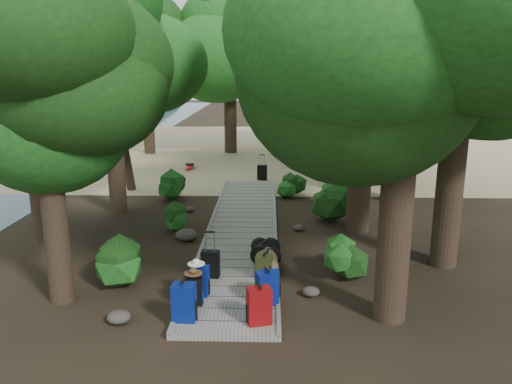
# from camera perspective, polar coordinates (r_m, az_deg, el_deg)

# --- Properties ---
(ground) EXTENTS (120.00, 120.00, 0.00)m
(ground) POSITION_cam_1_polar(r_m,az_deg,el_deg) (13.58, -1.80, -5.85)
(ground) COLOR #312318
(ground) RESTS_ON ground
(sand_beach) EXTENTS (40.00, 22.00, 0.02)m
(sand_beach) POSITION_cam_1_polar(r_m,az_deg,el_deg) (29.12, 0.00, 4.95)
(sand_beach) COLOR tan
(sand_beach) RESTS_ON ground
(boardwalk) EXTENTS (2.00, 12.00, 0.12)m
(boardwalk) POSITION_cam_1_polar(r_m,az_deg,el_deg) (14.50, -1.58, -4.28)
(boardwalk) COLOR gray
(boardwalk) RESTS_ON ground
(backpack_left_a) EXTENTS (0.44, 0.32, 0.79)m
(backpack_left_a) POSITION_cam_1_polar(r_m,az_deg,el_deg) (9.35, -8.23, -12.15)
(backpack_left_a) COLOR navy
(backpack_left_a) RESTS_ON boardwalk
(backpack_left_b) EXTENTS (0.36, 0.27, 0.63)m
(backpack_left_b) POSITION_cam_1_polar(r_m,az_deg,el_deg) (9.94, -7.16, -10.97)
(backpack_left_b) COLOR black
(backpack_left_b) RESTS_ON boardwalk
(backpack_left_c) EXTENTS (0.40, 0.31, 0.68)m
(backpack_left_c) POSITION_cam_1_polar(r_m,az_deg,el_deg) (10.30, -6.48, -9.85)
(backpack_left_c) COLOR navy
(backpack_left_c) RESTS_ON boardwalk
(backpack_right_a) EXTENTS (0.48, 0.40, 0.75)m
(backpack_right_a) POSITION_cam_1_polar(r_m,az_deg,el_deg) (9.18, 0.36, -12.65)
(backpack_right_a) COLOR maroon
(backpack_right_a) RESTS_ON boardwalk
(backpack_right_b) EXTENTS (0.48, 0.40, 0.73)m
(backpack_right_b) POSITION_cam_1_polar(r_m,az_deg,el_deg) (9.86, 1.27, -10.74)
(backpack_right_b) COLOR navy
(backpack_right_b) RESTS_ON boardwalk
(backpack_right_c) EXTENTS (0.38, 0.27, 0.64)m
(backpack_right_c) POSITION_cam_1_polar(r_m,az_deg,el_deg) (10.12, 1.61, -10.34)
(backpack_right_c) COLOR navy
(backpack_right_c) RESTS_ON boardwalk
(backpack_right_d) EXTENTS (0.40, 0.31, 0.56)m
(backpack_right_d) POSITION_cam_1_polar(r_m,az_deg,el_deg) (11.05, 0.94, -8.40)
(backpack_right_d) COLOR #3B4019
(backpack_right_d) RESTS_ON boardwalk
(duffel_right_khaki) EXTENTS (0.53, 0.72, 0.45)m
(duffel_right_khaki) POSITION_cam_1_polar(r_m,az_deg,el_deg) (11.42, 1.31, -7.93)
(duffel_right_khaki) COLOR brown
(duffel_right_khaki) RESTS_ON boardwalk
(duffel_right_black) EXTENTS (0.72, 0.87, 0.47)m
(duffel_right_black) POSITION_cam_1_polar(r_m,az_deg,el_deg) (11.99, 1.10, -6.79)
(duffel_right_black) COLOR black
(duffel_right_black) RESTS_ON boardwalk
(suitcase_on_boardwalk) EXTENTS (0.41, 0.25, 0.60)m
(suitcase_on_boardwalk) POSITION_cam_1_polar(r_m,az_deg,el_deg) (11.11, -5.23, -8.20)
(suitcase_on_boardwalk) COLOR black
(suitcase_on_boardwalk) RESTS_ON boardwalk
(lone_suitcase_on_sand) EXTENTS (0.42, 0.27, 0.63)m
(lone_suitcase_on_sand) POSITION_cam_1_polar(r_m,az_deg,el_deg) (20.94, 0.71, 2.25)
(lone_suitcase_on_sand) COLOR black
(lone_suitcase_on_sand) RESTS_ON sand_beach
(hat_brown) EXTENTS (0.36, 0.36, 0.11)m
(hat_brown) POSITION_cam_1_polar(r_m,az_deg,el_deg) (9.82, -7.19, -8.94)
(hat_brown) COLOR #51351E
(hat_brown) RESTS_ON backpack_left_b
(hat_white) EXTENTS (0.35, 0.35, 0.12)m
(hat_white) POSITION_cam_1_polar(r_m,az_deg,el_deg) (10.12, -6.86, -7.87)
(hat_white) COLOR silver
(hat_white) RESTS_ON backpack_left_c
(kayak) EXTENTS (0.80, 3.00, 0.30)m
(kayak) POSITION_cam_1_polar(r_m,az_deg,el_deg) (23.52, -7.58, 3.03)
(kayak) COLOR red
(kayak) RESTS_ON sand_beach
(sun_lounger) EXTENTS (0.83, 1.96, 0.61)m
(sun_lounger) POSITION_cam_1_polar(r_m,az_deg,el_deg) (23.57, 7.93, 3.43)
(sun_lounger) COLOR silver
(sun_lounger) RESTS_ON sand_beach
(tree_right_a) EXTENTS (5.14, 5.14, 8.56)m
(tree_right_a) POSITION_cam_1_polar(r_m,az_deg,el_deg) (8.96, 16.65, 11.30)
(tree_right_a) COLOR black
(tree_right_a) RESTS_ON ground
(tree_right_b) EXTENTS (4.98, 4.98, 8.89)m
(tree_right_b) POSITION_cam_1_polar(r_m,az_deg,el_deg) (12.10, 22.35, 12.19)
(tree_right_b) COLOR black
(tree_right_b) RESTS_ON ground
(tree_right_c) EXTENTS (5.50, 5.50, 9.53)m
(tree_right_c) POSITION_cam_1_polar(r_m,az_deg,el_deg) (14.17, 12.43, 14.32)
(tree_right_c) COLOR black
(tree_right_c) RESTS_ON ground
(tree_right_d) EXTENTS (5.70, 5.70, 10.44)m
(tree_right_d) POSITION_cam_1_polar(r_m,az_deg,el_deg) (17.78, 17.04, 15.41)
(tree_right_d) COLOR black
(tree_right_d) RESTS_ON ground
(tree_right_e) EXTENTS (4.63, 4.63, 8.33)m
(tree_right_e) POSITION_cam_1_polar(r_m,az_deg,el_deg) (20.20, 12.23, 12.46)
(tree_right_e) COLOR black
(tree_right_e) RESTS_ON ground
(tree_right_f) EXTENTS (5.47, 5.47, 9.77)m
(tree_right_f) POSITION_cam_1_polar(r_m,az_deg,el_deg) (23.46, 15.70, 14.20)
(tree_right_f) COLOR black
(tree_right_f) RESTS_ON ground
(tree_left_a) EXTENTS (4.14, 4.14, 6.90)m
(tree_left_a) POSITION_cam_1_polar(r_m,az_deg,el_deg) (10.21, -22.89, 6.36)
(tree_left_a) COLOR black
(tree_left_a) RESTS_ON ground
(tree_left_b) EXTENTS (5.27, 5.27, 9.48)m
(tree_left_b) POSITION_cam_1_polar(r_m,az_deg,el_deg) (12.96, -24.46, 13.37)
(tree_left_b) COLOR black
(tree_left_b) RESTS_ON ground
(tree_left_c) EXTENTS (4.57, 4.57, 7.94)m
(tree_left_c) POSITION_cam_1_polar(r_m,az_deg,el_deg) (16.47, -16.28, 11.25)
(tree_left_c) COLOR black
(tree_left_c) RESTS_ON ground
(tree_back_a) EXTENTS (5.62, 5.62, 9.73)m
(tree_back_a) POSITION_cam_1_polar(r_m,az_deg,el_deg) (27.57, -3.02, 14.55)
(tree_back_a) COLOR black
(tree_back_a) RESTS_ON ground
(tree_back_b) EXTENTS (5.54, 5.54, 9.89)m
(tree_back_b) POSITION_cam_1_polar(r_m,az_deg,el_deg) (29.13, 3.38, 14.67)
(tree_back_b) COLOR black
(tree_back_b) RESTS_ON ground
(tree_back_c) EXTENTS (4.93, 4.93, 8.88)m
(tree_back_c) POSITION_cam_1_polar(r_m,az_deg,el_deg) (29.12, 10.25, 13.49)
(tree_back_c) COLOR black
(tree_back_c) RESTS_ON ground
(tree_back_d) EXTENTS (5.09, 5.09, 8.49)m
(tree_back_d) POSITION_cam_1_polar(r_m,az_deg,el_deg) (27.82, -12.46, 12.97)
(tree_back_d) COLOR black
(tree_back_d) RESTS_ON ground
(palm_right_a) EXTENTS (4.82, 4.82, 8.21)m
(palm_right_a) POSITION_cam_1_polar(r_m,az_deg,el_deg) (19.34, 9.48, 12.35)
(palm_right_a) COLOR #103C11
(palm_right_a) RESTS_ON ground
(palm_right_b) EXTENTS (4.58, 4.58, 8.85)m
(palm_right_b) POSITION_cam_1_polar(r_m,az_deg,el_deg) (23.85, 11.60, 13.32)
(palm_right_b) COLOR #103C11
(palm_right_b) RESTS_ON ground
(palm_right_c) EXTENTS (3.86, 3.86, 6.14)m
(palm_right_c) POSITION_cam_1_polar(r_m,az_deg,el_deg) (24.78, 4.50, 10.44)
(palm_right_c) COLOR #103C11
(palm_right_c) RESTS_ON ground
(palm_left_a) EXTENTS (4.68, 4.68, 7.45)m
(palm_left_a) POSITION_cam_1_polar(r_m,az_deg,el_deg) (19.41, -15.49, 10.92)
(palm_left_a) COLOR #103C11
(palm_left_a) RESTS_ON ground
(rock_left_a) EXTENTS (0.44, 0.40, 0.24)m
(rock_left_a) POSITION_cam_1_polar(r_m,az_deg,el_deg) (9.87, -15.39, -13.61)
(rock_left_a) COLOR #4C473F
(rock_left_a) RESTS_ON ground
(rock_left_b) EXTENTS (0.38, 0.34, 0.21)m
(rock_left_b) POSITION_cam_1_polar(r_m,az_deg,el_deg) (11.91, -14.38, -8.70)
(rock_left_b) COLOR #4C473F
(rock_left_b) RESTS_ON ground
(rock_left_c) EXTENTS (0.59, 0.53, 0.33)m
(rock_left_c) POSITION_cam_1_polar(r_m,az_deg,el_deg) (13.86, -7.96, -4.85)
(rock_left_c) COLOR #4C473F
(rock_left_c) RESTS_ON ground
(rock_left_d) EXTENTS (0.33, 0.29, 0.18)m
(rock_left_d) POSITION_cam_1_polar(r_m,az_deg,el_deg) (16.55, -7.61, -1.95)
(rock_left_d) COLOR #4C473F
(rock_left_d) RESTS_ON ground
(rock_right_a) EXTENTS (0.37, 0.33, 0.20)m
(rock_right_a) POSITION_cam_1_polar(r_m,az_deg,el_deg) (10.62, 6.29, -11.24)
(rock_right_a) COLOR #4C473F
(rock_right_a) RESTS_ON ground
(rock_right_b) EXTENTS (0.54, 0.49, 0.30)m
(rock_right_b) POSITION_cam_1_polar(r_m,az_deg,el_deg) (12.47, 8.85, -7.14)
(rock_right_b) COLOR #4C473F
(rock_right_b) RESTS_ON ground
(rock_right_c) EXTENTS (0.32, 0.29, 0.18)m
(rock_right_c) POSITION_cam_1_polar(r_m,az_deg,el_deg) (14.60, 4.90, -4.08)
(rock_right_c) COLOR #4C473F
(rock_right_c) RESTS_ON ground
(rock_right_d) EXTENTS (0.55, 0.49, 0.30)m
(rock_right_d) POSITION_cam_1_polar(r_m,az_deg,el_deg) (17.48, 7.06, -0.87)
(rock_right_d) COLOR #4C473F
(rock_right_d) RESTS_ON ground
(shrub_left_a) EXTENTS (1.21, 1.21, 1.09)m
(shrub_left_a) POSITION_cam_1_polar(r_m,az_deg,el_deg) (11.35, -14.88, -7.47)
(shrub_left_a) COLOR #144515
(shrub_left_a) RESTS_ON ground
(shrub_left_b) EXTENTS (0.87, 0.87, 0.78)m
(shrub_left_b) POSITION_cam_1_polar(r_m,az_deg,el_deg) (14.77, -9.30, -2.77)
(shrub_left_b) COLOR #144515
(shrub_left_b) RESTS_ON ground
(shrub_left_c) EXTENTS (1.18, 1.18, 1.06)m
(shrub_left_c) POSITION_cam_1_polar(r_m,az_deg,el_deg) (18.22, -9.63, 0.88)
(shrub_left_c) COLOR #144515
(shrub_left_c) RESTS_ON ground
(shrub_right_a) EXTENTS (1.08, 1.08, 0.97)m
(shrub_right_a) POSITION_cam_1_polar(r_m,az_deg,el_deg) (11.44, 10.26, -7.37)
(shrub_right_a) COLOR #144515
(shrub_right_a) RESTS_ON ground
(shrub_right_b) EXTENTS (1.47, 1.47, 1.33)m
(shrub_right_b) POSITION_cam_1_polar(r_m,az_deg,el_deg) (15.53, 8.98, -0.88)
(shrub_right_b) COLOR #144515
(shrub_right_b) RESTS_ON ground
(shrub_right_c) EXTENTS (0.89, 0.89, 0.80)m
(shrub_right_c) POSITION_cam_1_polar(r_m,az_deg,el_deg) (18.30, 4.13, 0.69)
(shrub_right_c) COLOR #144515
(shrub_right_c) RESTS_ON ground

